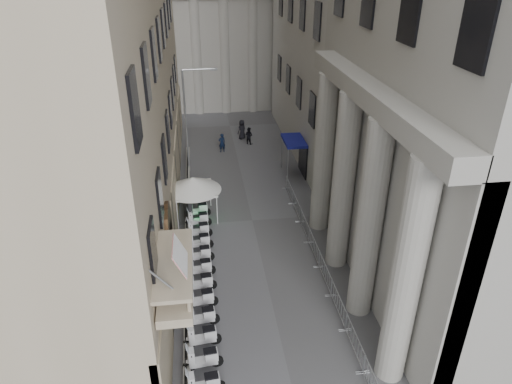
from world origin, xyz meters
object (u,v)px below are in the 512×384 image
Objects in this scene: street_lamp at (189,113)px; info_kiosk at (189,212)px; pedestrian_b at (249,136)px; security_tent at (196,185)px; pedestrian_a at (222,143)px.

street_lamp reaches higher than info_kiosk.
street_lamp is 8.57m from pedestrian_b.
security_tent is 2.14× the size of pedestrian_a.
info_kiosk is 1.09× the size of pedestrian_a.
security_tent reaches higher than info_kiosk.
pedestrian_b is (2.62, 1.64, -0.05)m from pedestrian_a.
security_tent reaches higher than pedestrian_b.
street_lamp is at bearing 91.91° from security_tent.
street_lamp is 6.13m from pedestrian_a.
pedestrian_b is (5.58, 13.90, -0.13)m from info_kiosk.
pedestrian_a is (2.63, 3.72, -4.10)m from street_lamp.
street_lamp is at bearing 37.38° from pedestrian_a.
pedestrian_b is at bearing -165.40° from pedestrian_a.
pedestrian_a is 1.06× the size of pedestrian_b.
security_tent is 2.27× the size of pedestrian_b.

